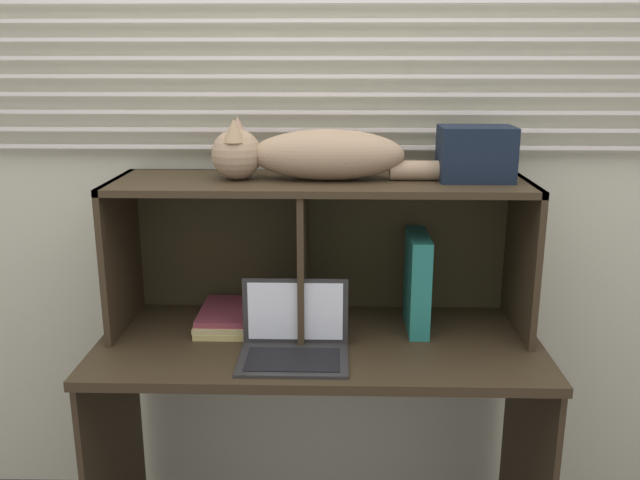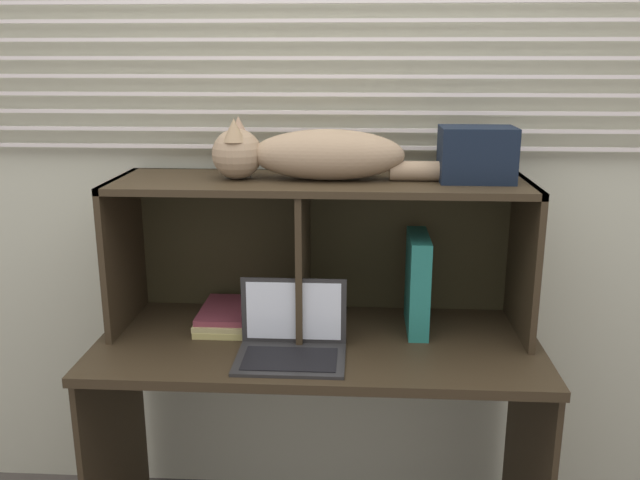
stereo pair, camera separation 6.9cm
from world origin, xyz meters
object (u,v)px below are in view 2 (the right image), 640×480
object	(u,v)px
laptop	(292,341)
book_stack	(231,316)
cat	(312,155)
binder_upright	(417,283)
storage_box	(477,154)

from	to	relation	value
laptop	book_stack	distance (m)	0.32
cat	book_stack	distance (m)	0.61
binder_upright	storage_box	distance (m)	0.45
cat	storage_box	world-z (taller)	cat
storage_box	cat	bearing A→B (deg)	180.00
laptop	binder_upright	distance (m)	0.47
binder_upright	book_stack	xyz separation A→B (m)	(-0.61, -0.00, -0.13)
binder_upright	storage_box	size ratio (longest dim) A/B	1.40
book_stack	storage_box	xyz separation A→B (m)	(0.78, 0.00, 0.55)
book_stack	binder_upright	bearing A→B (deg)	0.28
cat	storage_box	bearing A→B (deg)	0.00
cat	laptop	distance (m)	0.58
cat	laptop	size ratio (longest dim) A/B	2.66
cat	binder_upright	bearing A→B (deg)	0.00
laptop	book_stack	world-z (taller)	laptop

